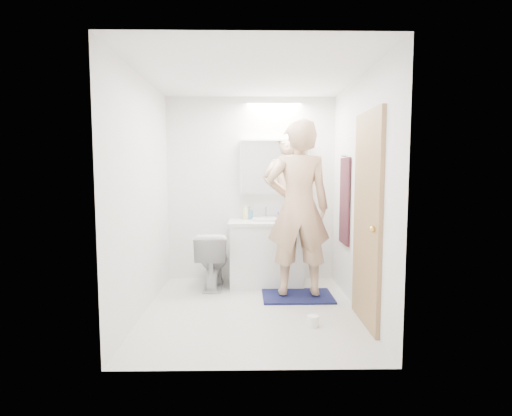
{
  "coord_description": "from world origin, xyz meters",
  "views": [
    {
      "loc": [
        -0.02,
        -4.08,
        1.47
      ],
      "look_at": [
        0.05,
        0.25,
        1.05
      ],
      "focal_mm": 28.34,
      "sensor_mm": 36.0,
      "label": 1
    }
  ],
  "objects_px": {
    "soap_bottle_a": "(246,212)",
    "soap_bottle_b": "(249,213)",
    "toilet_paper_roll": "(313,321)",
    "medicine_cabinet": "(274,167)",
    "vanity_cabinet": "(266,254)",
    "person": "(298,208)",
    "toilet": "(213,260)",
    "toothbrush_cup": "(281,216)"
  },
  "relations": [
    {
      "from": "medicine_cabinet",
      "to": "soap_bottle_a",
      "type": "height_order",
      "value": "medicine_cabinet"
    },
    {
      "from": "vanity_cabinet",
      "to": "toilet",
      "type": "xyz_separation_m",
      "value": [
        -0.67,
        -0.11,
        -0.04
      ]
    },
    {
      "from": "soap_bottle_a",
      "to": "toilet_paper_roll",
      "type": "bearing_deg",
      "value": -67.33
    },
    {
      "from": "toilet",
      "to": "toilet_paper_roll",
      "type": "bearing_deg",
      "value": 129.94
    },
    {
      "from": "medicine_cabinet",
      "to": "person",
      "type": "relative_size",
      "value": 0.45
    },
    {
      "from": "vanity_cabinet",
      "to": "person",
      "type": "xyz_separation_m",
      "value": [
        0.34,
        -0.53,
        0.64
      ]
    },
    {
      "from": "vanity_cabinet",
      "to": "toilet_paper_roll",
      "type": "distance_m",
      "value": 1.48
    },
    {
      "from": "medicine_cabinet",
      "to": "person",
      "type": "distance_m",
      "value": 0.9
    },
    {
      "from": "vanity_cabinet",
      "to": "medicine_cabinet",
      "type": "bearing_deg",
      "value": 62.62
    },
    {
      "from": "medicine_cabinet",
      "to": "toothbrush_cup",
      "type": "height_order",
      "value": "medicine_cabinet"
    },
    {
      "from": "medicine_cabinet",
      "to": "toilet",
      "type": "relative_size",
      "value": 1.26
    },
    {
      "from": "toothbrush_cup",
      "to": "vanity_cabinet",
      "type": "bearing_deg",
      "value": -141.47
    },
    {
      "from": "vanity_cabinet",
      "to": "toilet",
      "type": "height_order",
      "value": "vanity_cabinet"
    },
    {
      "from": "medicine_cabinet",
      "to": "person",
      "type": "xyz_separation_m",
      "value": [
        0.23,
        -0.74,
        -0.47
      ]
    },
    {
      "from": "vanity_cabinet",
      "to": "soap_bottle_b",
      "type": "relative_size",
      "value": 5.58
    },
    {
      "from": "soap_bottle_a",
      "to": "toothbrush_cup",
      "type": "relative_size",
      "value": 2.07
    },
    {
      "from": "toilet",
      "to": "person",
      "type": "distance_m",
      "value": 1.29
    },
    {
      "from": "vanity_cabinet",
      "to": "soap_bottle_a",
      "type": "distance_m",
      "value": 0.61
    },
    {
      "from": "soap_bottle_a",
      "to": "soap_bottle_b",
      "type": "distance_m",
      "value": 0.06
    },
    {
      "from": "medicine_cabinet",
      "to": "toothbrush_cup",
      "type": "xyz_separation_m",
      "value": [
        0.09,
        -0.05,
        -0.63
      ]
    },
    {
      "from": "soap_bottle_a",
      "to": "toilet_paper_roll",
      "type": "xyz_separation_m",
      "value": [
        0.64,
        -1.54,
        -0.87
      ]
    },
    {
      "from": "soap_bottle_a",
      "to": "person",
      "type": "bearing_deg",
      "value": -48.54
    },
    {
      "from": "soap_bottle_b",
      "to": "toilet_paper_roll",
      "type": "xyz_separation_m",
      "value": [
        0.59,
        -1.57,
        -0.85
      ]
    },
    {
      "from": "toilet_paper_roll",
      "to": "vanity_cabinet",
      "type": "bearing_deg",
      "value": 105.38
    },
    {
      "from": "medicine_cabinet",
      "to": "toilet_paper_roll",
      "type": "xyz_separation_m",
      "value": [
        0.27,
        -1.6,
        -1.45
      ]
    },
    {
      "from": "toilet",
      "to": "soap_bottle_b",
      "type": "relative_size",
      "value": 4.34
    },
    {
      "from": "soap_bottle_a",
      "to": "soap_bottle_b",
      "type": "height_order",
      "value": "soap_bottle_a"
    },
    {
      "from": "soap_bottle_a",
      "to": "soap_bottle_b",
      "type": "bearing_deg",
      "value": 31.59
    },
    {
      "from": "person",
      "to": "toothbrush_cup",
      "type": "bearing_deg",
      "value": -79.07
    },
    {
      "from": "person",
      "to": "medicine_cabinet",
      "type": "bearing_deg",
      "value": -73.1
    },
    {
      "from": "medicine_cabinet",
      "to": "toilet_paper_roll",
      "type": "relative_size",
      "value": 8.0
    },
    {
      "from": "toilet",
      "to": "vanity_cabinet",
      "type": "bearing_deg",
      "value": -169.91
    },
    {
      "from": "soap_bottle_b",
      "to": "toothbrush_cup",
      "type": "bearing_deg",
      "value": -2.77
    },
    {
      "from": "soap_bottle_b",
      "to": "toilet_paper_roll",
      "type": "height_order",
      "value": "soap_bottle_b"
    },
    {
      "from": "vanity_cabinet",
      "to": "person",
      "type": "height_order",
      "value": "person"
    },
    {
      "from": "medicine_cabinet",
      "to": "soap_bottle_b",
      "type": "xyz_separation_m",
      "value": [
        -0.32,
        -0.03,
        -0.6
      ]
    },
    {
      "from": "person",
      "to": "toilet_paper_roll",
      "type": "distance_m",
      "value": 1.31
    },
    {
      "from": "medicine_cabinet",
      "to": "toilet",
      "type": "height_order",
      "value": "medicine_cabinet"
    },
    {
      "from": "medicine_cabinet",
      "to": "toothbrush_cup",
      "type": "relative_size",
      "value": 8.94
    },
    {
      "from": "vanity_cabinet",
      "to": "soap_bottle_a",
      "type": "height_order",
      "value": "soap_bottle_a"
    },
    {
      "from": "soap_bottle_a",
      "to": "toilet_paper_roll",
      "type": "height_order",
      "value": "soap_bottle_a"
    },
    {
      "from": "medicine_cabinet",
      "to": "toilet",
      "type": "xyz_separation_m",
      "value": [
        -0.78,
        -0.33,
        -1.15
      ]
    }
  ]
}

